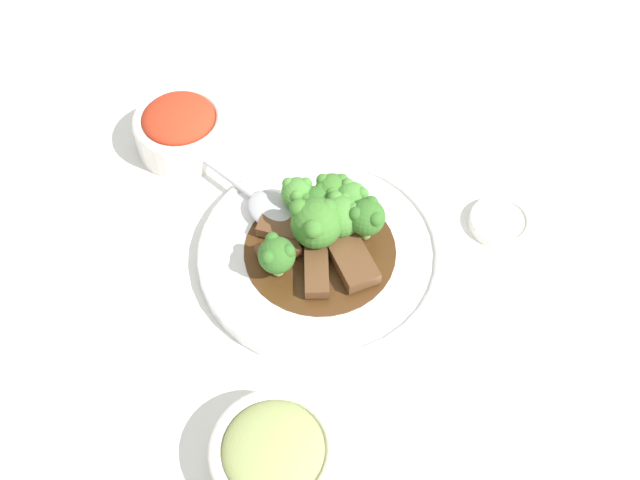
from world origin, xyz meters
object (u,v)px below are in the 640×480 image
beef_strip_3 (350,257)px  broccoli_floret_1 (313,223)px  broccoli_floret_4 (297,193)px  beef_strip_2 (279,226)px  beef_strip_0 (316,269)px  broccoli_floret_2 (317,202)px  beef_strip_1 (278,250)px  broccoli_floret_3 (277,255)px  side_bowl_kimchi (181,128)px  broccoli_floret_6 (351,198)px  side_bowl_appetizer (274,455)px  broccoli_floret_5 (367,218)px  serving_spoon (268,206)px  sauce_dish (500,221)px  main_plate (320,253)px  broccoli_floret_7 (332,190)px  broccoli_floret_0 (340,215)px

beef_strip_3 → broccoli_floret_1: (0.04, 0.03, 0.03)m
broccoli_floret_4 → beef_strip_2: bearing=126.9°
beef_strip_0 → broccoli_floret_2: (0.07, -0.03, 0.02)m
beef_strip_1 → broccoli_floret_1: bearing=-86.8°
broccoli_floret_3 → side_bowl_kimchi: broccoli_floret_3 is taller
broccoli_floret_1 → broccoli_floret_4: size_ratio=1.31×
broccoli_floret_6 → side_bowl_appetizer: bearing=145.2°
beef_strip_1 → beef_strip_3: beef_strip_3 is taller
broccoli_floret_1 → side_bowl_appetizer: broccoli_floret_1 is taller
broccoli_floret_5 → side_bowl_appetizer: broccoli_floret_5 is taller
side_bowl_appetizer → serving_spoon: bearing=-16.2°
beef_strip_0 → serving_spoon: 0.10m
broccoli_floret_2 → sauce_dish: broccoli_floret_2 is taller
broccoli_floret_2 → broccoli_floret_1: bearing=154.5°
beef_strip_2 → broccoli_floret_6: 0.08m
broccoli_floret_1 → serving_spoon: size_ratio=0.31×
beef_strip_1 → main_plate: bearing=-100.8°
side_bowl_kimchi → sauce_dish: (-0.24, -0.31, -0.02)m
side_bowl_kimchi → side_bowl_appetizer: side_bowl_kimchi is taller
beef_strip_0 → broccoli_floret_5: size_ratio=1.33×
broccoli_floret_4 → main_plate: bearing=-175.0°
broccoli_floret_1 → broccoli_floret_7: broccoli_floret_1 is taller
broccoli_floret_0 → broccoli_floret_2: 0.03m
main_plate → beef_strip_2: size_ratio=4.92×
broccoli_floret_1 → broccoli_floret_3: (-0.02, 0.05, -0.00)m
broccoli_floret_3 → broccoli_floret_5: (0.01, -0.10, 0.00)m
broccoli_floret_0 → broccoli_floret_4: 0.06m
broccoli_floret_2 → broccoli_floret_3: (-0.06, 0.06, 0.01)m
broccoli_floret_7 → side_bowl_appetizer: (-0.26, 0.15, -0.02)m
broccoli_floret_5 → sauce_dish: size_ratio=0.76×
broccoli_floret_7 → sauce_dish: 0.19m
beef_strip_0 → broccoli_floret_6: 0.09m
broccoli_floret_0 → side_bowl_appetizer: (-0.22, 0.14, -0.02)m
broccoli_floret_6 → main_plate: bearing=124.1°
broccoli_floret_4 → side_bowl_kimchi: bearing=31.8°
main_plate → broccoli_floret_0: (0.01, -0.03, 0.04)m
beef_strip_0 → sauce_dish: size_ratio=1.01×
broccoli_floret_3 → main_plate: bearing=-75.6°
main_plate → broccoli_floret_3: broccoli_floret_3 is taller
beef_strip_2 → broccoli_floret_0: (-0.02, -0.06, 0.02)m
broccoli_floret_7 → broccoli_floret_6: bearing=-142.3°
broccoli_floret_1 → side_bowl_kimchi: 0.23m
beef_strip_0 → broccoli_floret_2: size_ratio=1.72×
beef_strip_1 → broccoli_floret_0: 0.08m
side_bowl_appetizer → beef_strip_3: bearing=-38.6°
broccoli_floret_3 → serving_spoon: 0.09m
beef_strip_0 → broccoli_floret_7: (0.08, -0.05, 0.02)m
main_plate → side_bowl_kimchi: 0.24m
broccoli_floret_0 → beef_strip_3: bearing=175.4°
beef_strip_1 → broccoli_floret_4: 0.07m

